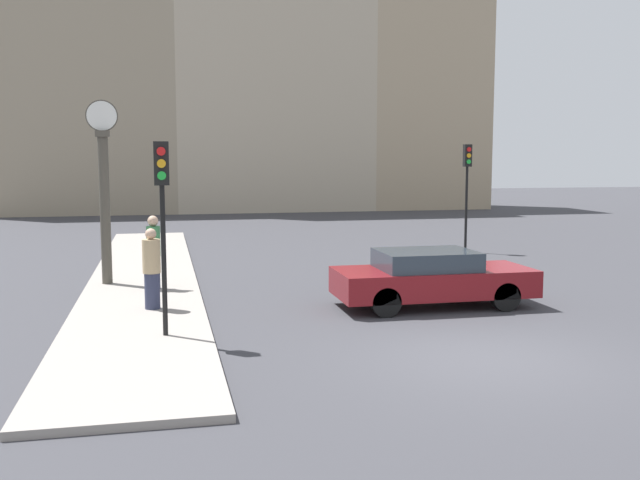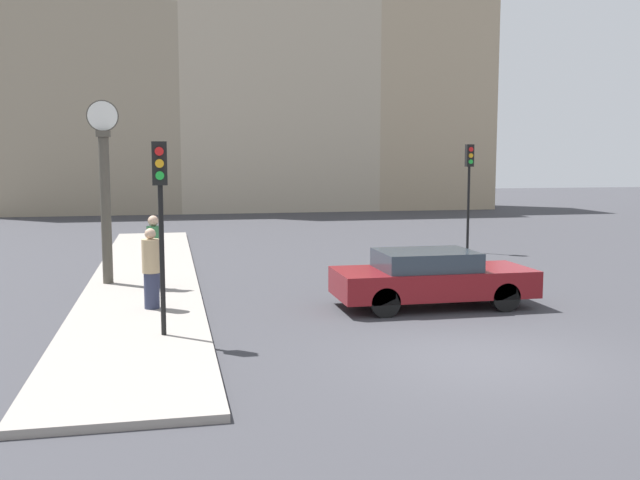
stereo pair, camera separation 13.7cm
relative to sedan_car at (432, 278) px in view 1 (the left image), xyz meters
name	(u,v)px [view 1 (the left image)]	position (x,y,z in m)	size (l,w,h in m)	color
ground_plane	(488,358)	(-0.59, -4.05, -0.65)	(120.00, 120.00, 0.00)	#38383D
sidewalk_corner	(144,277)	(-6.29, 4.97, -0.59)	(2.73, 22.04, 0.12)	gray
building_row	(255,89)	(0.01, 29.77, 6.82)	(30.55, 5.00, 17.36)	gray
sedan_car	(432,278)	(0.00, 0.00, 0.00)	(4.33, 1.77, 1.25)	maroon
traffic_light_near	(162,197)	(-5.75, -1.81, 1.94)	(0.26, 0.24, 3.44)	black
traffic_light_far	(467,175)	(4.51, 8.33, 2.02)	(0.26, 0.24, 3.73)	black
street_clock	(104,191)	(-7.16, 3.89, 1.81)	(0.78, 0.33, 4.57)	#4C473D
pedestrian_tan_coat	(152,269)	(-6.01, 0.55, 0.31)	(0.37, 0.37, 1.70)	#2D334C
pedestrian_green_hoodie	(154,251)	(-5.99, 2.92, 0.38)	(0.33, 0.33, 1.78)	#2D334C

